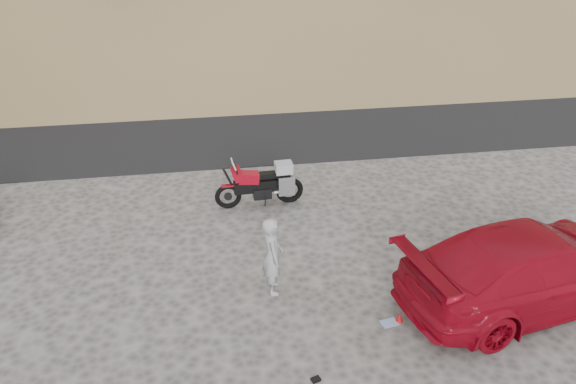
% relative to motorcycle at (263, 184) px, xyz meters
% --- Properties ---
extents(ground, '(140.00, 140.00, 0.00)m').
position_rel_motorcycle_xyz_m(ground, '(-0.11, -3.34, -0.57)').
color(ground, '#464441').
rests_on(ground, ground).
extents(road, '(120.00, 7.00, 0.05)m').
position_rel_motorcycle_xyz_m(road, '(-0.11, 5.66, -0.57)').
color(road, black).
rests_on(road, ground).
extents(motorcycle, '(2.24, 0.71, 1.33)m').
position_rel_motorcycle_xyz_m(motorcycle, '(0.00, 0.00, 0.00)').
color(motorcycle, black).
rests_on(motorcycle, ground).
extents(man, '(0.41, 0.61, 1.65)m').
position_rel_motorcycle_xyz_m(man, '(-0.20, -3.42, -0.57)').
color(man, '#9A9BA0').
rests_on(man, ground).
extents(red_car, '(5.66, 3.22, 1.55)m').
position_rel_motorcycle_xyz_m(red_car, '(4.64, -4.42, -0.57)').
color(red_car, maroon).
rests_on(red_car, ground).
extents(gear_blue_mat, '(0.51, 0.42, 0.19)m').
position_rel_motorcycle_xyz_m(gear_blue_mat, '(2.79, -4.53, -0.47)').
color(gear_blue_mat, '#1B45A4').
rests_on(gear_blue_mat, ground).
extents(gear_bottle, '(0.10, 0.10, 0.23)m').
position_rel_motorcycle_xyz_m(gear_bottle, '(2.68, -4.51, -0.46)').
color(gear_bottle, '#1B45A4').
rests_on(gear_bottle, ground).
extents(gear_funnel, '(0.15, 0.15, 0.18)m').
position_rel_motorcycle_xyz_m(gear_funnel, '(2.00, -4.68, -0.48)').
color(gear_funnel, '#AC0B0C').
rests_on(gear_funnel, ground).
extents(gear_glove_a, '(0.18, 0.15, 0.04)m').
position_rel_motorcycle_xyz_m(gear_glove_a, '(0.19, -5.85, -0.55)').
color(gear_glove_a, black).
rests_on(gear_glove_a, ground).
extents(gear_blue_cloth, '(0.34, 0.28, 0.01)m').
position_rel_motorcycle_xyz_m(gear_blue_cloth, '(1.80, -4.71, -0.56)').
color(gear_blue_cloth, '#88A2D2').
rests_on(gear_blue_cloth, ground).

